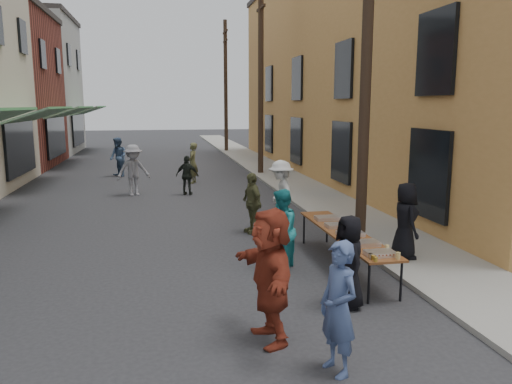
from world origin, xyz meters
name	(u,v)px	position (x,y,z in m)	size (l,w,h in m)	color
ground	(192,300)	(0.00, 0.00, 0.00)	(120.00, 120.00, 0.00)	#28282B
sidewalk	(275,173)	(5.00, 15.00, 0.05)	(2.20, 60.00, 0.10)	gray
building_ochre	(407,68)	(11.10, 14.00, 5.00)	(10.00, 28.00, 10.00)	#C18945
utility_pole_near	(367,51)	(4.30, 3.00, 4.50)	(0.26, 0.26, 9.00)	#2D2116
utility_pole_mid	(261,78)	(4.30, 15.00, 4.50)	(0.26, 0.26, 9.00)	#2D2116
utility_pole_far	(226,87)	(4.30, 27.00, 4.50)	(0.26, 0.26, 9.00)	#2D2116
serving_table	(345,234)	(3.17, 1.14, 0.71)	(0.70, 4.00, 0.75)	brown
catering_tray_sausage	(380,253)	(3.17, -0.51, 0.79)	(0.50, 0.33, 0.08)	maroon
catering_tray_foil_b	(365,243)	(3.17, 0.14, 0.79)	(0.50, 0.33, 0.08)	#B2B2B7
catering_tray_buns	(350,234)	(3.17, 0.84, 0.79)	(0.50, 0.33, 0.08)	tan
catering_tray_foil_d	(338,225)	(3.17, 1.54, 0.79)	(0.50, 0.33, 0.08)	#B2B2B7
catering_tray_buns_end	(327,218)	(3.17, 2.24, 0.79)	(0.50, 0.33, 0.08)	tan
condiment_jar_a	(376,259)	(2.95, -0.81, 0.79)	(0.07, 0.07, 0.08)	#A57F26
condiment_jar_b	(373,258)	(2.95, -0.71, 0.79)	(0.07, 0.07, 0.08)	#A57F26
condiment_jar_c	(371,256)	(2.95, -0.61, 0.79)	(0.07, 0.07, 0.08)	#A57F26
cup_stack	(398,256)	(3.37, -0.76, 0.81)	(0.08, 0.08, 0.12)	tan
guest_front_a	(349,262)	(2.49, -0.78, 0.77)	(0.75, 0.49, 1.54)	black
guest_front_b	(339,308)	(1.60, -2.70, 0.84)	(0.61, 0.40, 1.68)	#445683
guest_front_c	(281,230)	(1.86, 1.24, 0.82)	(0.80, 0.62, 1.65)	teal
guest_front_d	(281,195)	(2.69, 4.57, 0.92)	(1.19, 0.69, 1.85)	white
guest_front_e	(252,203)	(1.85, 4.29, 0.79)	(0.92, 0.38, 1.57)	brown
guest_queue_back	(270,275)	(0.97, -1.70, 0.96)	(1.78, 0.57, 1.91)	maroon
server	(405,221)	(4.53, 1.21, 0.90)	(0.78, 0.51, 1.60)	black
passerby_left	(133,170)	(-1.39, 10.46, 0.93)	(1.21, 0.69, 1.87)	gray
passerby_mid	(187,175)	(0.54, 10.17, 0.73)	(0.85, 0.35, 1.45)	black
passerby_right	(193,163)	(0.94, 12.97, 0.86)	(0.63, 0.41, 1.72)	brown
passerby_far	(118,157)	(-2.29, 15.60, 0.91)	(0.88, 0.69, 1.81)	#435E83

